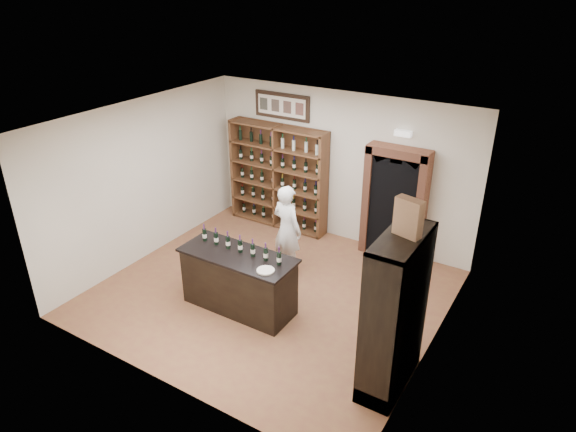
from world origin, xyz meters
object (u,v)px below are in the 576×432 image
(counter_bottle_0, at_px, (205,235))
(wine_crate, at_px, (408,218))
(tasting_counter, at_px, (239,282))
(side_cabinet, at_px, (395,336))
(wine_shelf, at_px, (279,176))
(shopkeeper, at_px, (287,230))

(counter_bottle_0, bearing_deg, wine_crate, -5.56)
(tasting_counter, height_order, side_cabinet, side_cabinet)
(tasting_counter, xyz_separation_m, counter_bottle_0, (-0.72, 0.08, 0.61))
(wine_crate, bearing_deg, wine_shelf, 154.68)
(counter_bottle_0, xyz_separation_m, wine_crate, (3.43, -0.33, 1.33))
(tasting_counter, relative_size, shopkeeper, 1.12)
(wine_shelf, height_order, tasting_counter, wine_shelf)
(wine_shelf, distance_m, shopkeeper, 1.95)
(wine_crate, bearing_deg, counter_bottle_0, -170.98)
(wine_crate, bearing_deg, tasting_counter, -170.78)
(counter_bottle_0, bearing_deg, wine_shelf, 97.59)
(wine_shelf, bearing_deg, counter_bottle_0, -82.41)
(wine_shelf, relative_size, shopkeeper, 1.31)
(counter_bottle_0, height_order, shopkeeper, shopkeeper)
(tasting_counter, xyz_separation_m, wine_crate, (2.71, -0.25, 1.94))
(wine_shelf, relative_size, counter_bottle_0, 7.33)
(tasting_counter, height_order, shopkeeper, shopkeeper)
(wine_crate, bearing_deg, shopkeeper, 162.94)
(wine_shelf, xyz_separation_m, counter_bottle_0, (0.38, -2.85, 0.01))
(wine_shelf, bearing_deg, side_cabinet, -40.21)
(tasting_counter, distance_m, counter_bottle_0, 0.95)
(shopkeeper, xyz_separation_m, wine_crate, (2.65, -1.64, 1.60))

